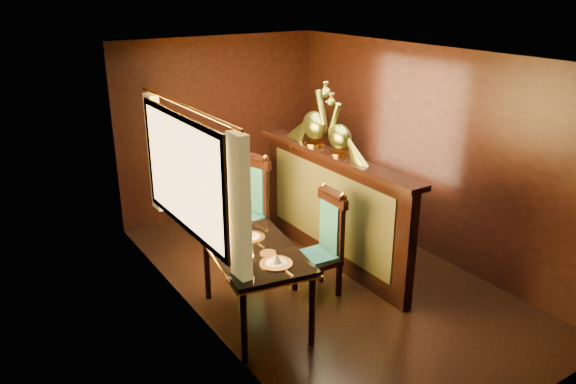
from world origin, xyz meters
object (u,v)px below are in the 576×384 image
Objects in this scene: chair_right at (250,201)px; peacock_right at (315,113)px; chair_left at (326,239)px; peacock_left at (340,126)px; dining_table at (255,256)px.

chair_right is 1.62× the size of peacock_right.
peacock_left is (0.46, 0.40, 1.08)m from chair_left.
dining_table is 1.98m from peacock_right.
dining_table is at bearing -160.26° from peacock_left.
peacock_right is (0.65, -0.42, 1.09)m from chair_right.
peacock_right reaches higher than chair_left.
peacock_right is at bearing 64.44° from chair_left.
peacock_left is (1.38, 0.49, 0.99)m from dining_table.
peacock_left is at bearing -71.41° from chair_right.
peacock_right is (0.00, 0.47, 0.05)m from peacock_left.
chair_left is at bearing -99.15° from chair_right.
peacock_left is (0.65, -0.89, 1.04)m from chair_right.
chair_right is (-0.19, 1.29, 0.05)m from chair_left.
chair_left is 0.93× the size of chair_right.
chair_left is 1.50m from peacock_right.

